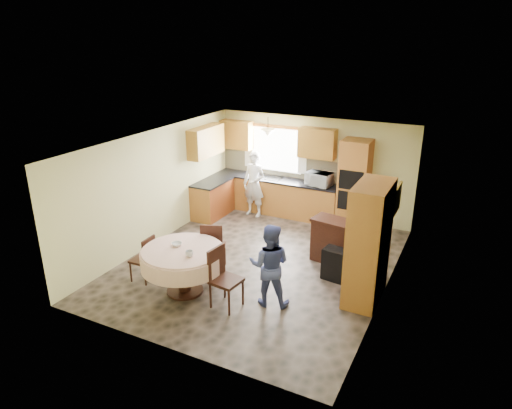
{
  "coord_description": "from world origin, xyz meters",
  "views": [
    {
      "loc": [
        3.64,
        -7.4,
        4.38
      ],
      "look_at": [
        -0.22,
        0.3,
        1.13
      ],
      "focal_mm": 32.0,
      "sensor_mm": 36.0,
      "label": 1
    }
  ],
  "objects_px": {
    "cupboard": "(369,243)",
    "chair_left": "(145,257)",
    "dining_table": "(183,259)",
    "oven_tower": "(354,184)",
    "sideboard": "(341,244)",
    "person_dining": "(270,265)",
    "chair_back": "(213,245)",
    "chair_right": "(222,274)",
    "person_sink": "(254,184)"
  },
  "relations": [
    {
      "from": "person_sink",
      "to": "person_dining",
      "type": "distance_m",
      "value": 4.1
    },
    {
      "from": "cupboard",
      "to": "person_dining",
      "type": "xyz_separation_m",
      "value": [
        -1.42,
        -0.91,
        -0.32
      ]
    },
    {
      "from": "sideboard",
      "to": "chair_left",
      "type": "relative_size",
      "value": 1.34
    },
    {
      "from": "sideboard",
      "to": "chair_right",
      "type": "distance_m",
      "value": 2.72
    },
    {
      "from": "dining_table",
      "to": "chair_left",
      "type": "xyz_separation_m",
      "value": [
        -0.87,
        0.01,
        -0.17
      ]
    },
    {
      "from": "cupboard",
      "to": "chair_left",
      "type": "height_order",
      "value": "cupboard"
    },
    {
      "from": "dining_table",
      "to": "chair_back",
      "type": "xyz_separation_m",
      "value": [
        0.06,
        0.89,
        -0.09
      ]
    },
    {
      "from": "oven_tower",
      "to": "dining_table",
      "type": "relative_size",
      "value": 1.43
    },
    {
      "from": "oven_tower",
      "to": "chair_left",
      "type": "xyz_separation_m",
      "value": [
        -2.74,
        -4.25,
        -0.57
      ]
    },
    {
      "from": "sideboard",
      "to": "oven_tower",
      "type": "bearing_deg",
      "value": 108.96
    },
    {
      "from": "chair_left",
      "to": "person_sink",
      "type": "height_order",
      "value": "person_sink"
    },
    {
      "from": "oven_tower",
      "to": "chair_right",
      "type": "xyz_separation_m",
      "value": [
        -1.04,
        -4.32,
        -0.48
      ]
    },
    {
      "from": "chair_back",
      "to": "chair_right",
      "type": "xyz_separation_m",
      "value": [
        0.77,
        -0.94,
        0.02
      ]
    },
    {
      "from": "chair_right",
      "to": "person_dining",
      "type": "relative_size",
      "value": 0.72
    },
    {
      "from": "cupboard",
      "to": "person_sink",
      "type": "bearing_deg",
      "value": 143.11
    },
    {
      "from": "person_sink",
      "to": "dining_table",
      "type": "bearing_deg",
      "value": -75.84
    },
    {
      "from": "sideboard",
      "to": "chair_right",
      "type": "height_order",
      "value": "chair_right"
    },
    {
      "from": "sideboard",
      "to": "cupboard",
      "type": "height_order",
      "value": "cupboard"
    },
    {
      "from": "dining_table",
      "to": "person_dining",
      "type": "height_order",
      "value": "person_dining"
    },
    {
      "from": "oven_tower",
      "to": "sideboard",
      "type": "height_order",
      "value": "oven_tower"
    },
    {
      "from": "dining_table",
      "to": "chair_right",
      "type": "bearing_deg",
      "value": -3.85
    },
    {
      "from": "dining_table",
      "to": "person_dining",
      "type": "bearing_deg",
      "value": 12.74
    },
    {
      "from": "sideboard",
      "to": "dining_table",
      "type": "height_order",
      "value": "sideboard"
    },
    {
      "from": "cupboard",
      "to": "person_sink",
      "type": "xyz_separation_m",
      "value": [
        -3.5,
        2.63,
        -0.23
      ]
    },
    {
      "from": "dining_table",
      "to": "chair_back",
      "type": "relative_size",
      "value": 1.44
    },
    {
      "from": "cupboard",
      "to": "dining_table",
      "type": "relative_size",
      "value": 1.42
    },
    {
      "from": "chair_right",
      "to": "person_sink",
      "type": "bearing_deg",
      "value": 26.79
    },
    {
      "from": "chair_left",
      "to": "dining_table",
      "type": "bearing_deg",
      "value": 87.07
    },
    {
      "from": "oven_tower",
      "to": "chair_left",
      "type": "relative_size",
      "value": 2.38
    },
    {
      "from": "cupboard",
      "to": "chair_back",
      "type": "xyz_separation_m",
      "value": [
        -2.88,
        -0.36,
        -0.49
      ]
    },
    {
      "from": "dining_table",
      "to": "chair_right",
      "type": "xyz_separation_m",
      "value": [
        0.83,
        -0.06,
        -0.08
      ]
    },
    {
      "from": "dining_table",
      "to": "chair_back",
      "type": "height_order",
      "value": "chair_back"
    },
    {
      "from": "sideboard",
      "to": "chair_left",
      "type": "xyz_separation_m",
      "value": [
        -3.05,
        -2.29,
        0.06
      ]
    },
    {
      "from": "chair_back",
      "to": "chair_right",
      "type": "bearing_deg",
      "value": 106.19
    },
    {
      "from": "cupboard",
      "to": "person_sink",
      "type": "height_order",
      "value": "cupboard"
    },
    {
      "from": "oven_tower",
      "to": "person_dining",
      "type": "bearing_deg",
      "value": -95.1
    },
    {
      "from": "oven_tower",
      "to": "chair_left",
      "type": "height_order",
      "value": "oven_tower"
    },
    {
      "from": "chair_left",
      "to": "chair_right",
      "type": "bearing_deg",
      "value": 85.65
    },
    {
      "from": "dining_table",
      "to": "person_sink",
      "type": "relative_size",
      "value": 0.89
    },
    {
      "from": "person_sink",
      "to": "person_dining",
      "type": "relative_size",
      "value": 1.13
    },
    {
      "from": "dining_table",
      "to": "chair_left",
      "type": "distance_m",
      "value": 0.88
    },
    {
      "from": "chair_right",
      "to": "person_sink",
      "type": "height_order",
      "value": "person_sink"
    },
    {
      "from": "dining_table",
      "to": "chair_back",
      "type": "bearing_deg",
      "value": 85.86
    },
    {
      "from": "dining_table",
      "to": "person_sink",
      "type": "bearing_deg",
      "value": 98.19
    },
    {
      "from": "sideboard",
      "to": "cupboard",
      "type": "distance_m",
      "value": 1.44
    },
    {
      "from": "chair_left",
      "to": "chair_back",
      "type": "relative_size",
      "value": 0.87
    },
    {
      "from": "dining_table",
      "to": "chair_right",
      "type": "distance_m",
      "value": 0.84
    },
    {
      "from": "chair_back",
      "to": "person_dining",
      "type": "distance_m",
      "value": 1.56
    },
    {
      "from": "oven_tower",
      "to": "cupboard",
      "type": "distance_m",
      "value": 3.2
    },
    {
      "from": "oven_tower",
      "to": "chair_back",
      "type": "distance_m",
      "value": 3.86
    }
  ]
}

